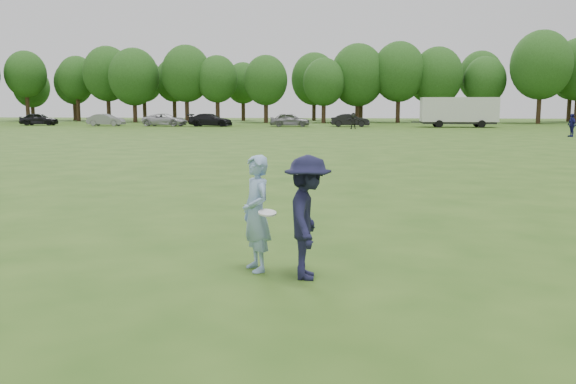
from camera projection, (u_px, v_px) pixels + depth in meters
name	position (u px, v px, depth m)	size (l,w,h in m)	color
ground	(227.00, 282.00, 8.71)	(200.00, 200.00, 0.00)	#2C4F16
thrower	(256.00, 213.00, 9.23)	(0.65, 0.42, 1.77)	#8BABD7
defender	(308.00, 217.00, 8.81)	(1.17, 0.67, 1.81)	#171834
player_far_b	(572.00, 125.00, 46.75)	(1.04, 0.43, 1.78)	navy
player_far_d	(353.00, 121.00, 61.50)	(1.51, 0.48, 1.63)	#262626
car_a	(39.00, 119.00, 71.28)	(1.72, 4.28, 1.46)	black
car_b	(106.00, 120.00, 69.45)	(1.45, 4.16, 1.37)	gray
car_c	(165.00, 120.00, 68.96)	(2.33, 5.04, 1.40)	#B5B4BA
car_d	(211.00, 120.00, 68.04)	(2.00, 4.93, 1.43)	black
car_e	(290.00, 120.00, 67.21)	(1.78, 4.42, 1.51)	slate
car_f	(350.00, 120.00, 67.08)	(1.48, 4.26, 1.40)	black
disc_in_play	(267.00, 213.00, 8.93)	(0.28, 0.28, 0.09)	white
cargo_trailer	(459.00, 111.00, 65.42)	(9.00, 2.75, 3.20)	silver
treeline	(357.00, 76.00, 83.26)	(130.35, 18.39, 11.74)	#332114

